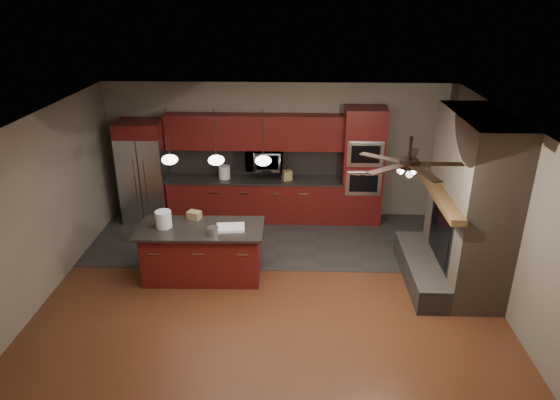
{
  "coord_description": "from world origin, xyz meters",
  "views": [
    {
      "loc": [
        0.4,
        -6.82,
        4.49
      ],
      "look_at": [
        0.12,
        0.6,
        1.33
      ],
      "focal_mm": 32.0,
      "sensor_mm": 36.0,
      "label": 1
    }
  ],
  "objects_px": {
    "kitchen_island": "(202,252)",
    "white_bucket": "(164,219)",
    "refrigerator": "(144,172)",
    "counter_bucket": "(224,172)",
    "paint_tray": "(231,228)",
    "microwave": "(264,159)",
    "paint_can": "(213,231)",
    "oven_tower": "(362,167)",
    "counter_box": "(287,175)",
    "cardboard_box": "(194,215)"
  },
  "relations": [
    {
      "from": "refrigerator",
      "to": "counter_box",
      "type": "bearing_deg",
      "value": 0.62
    },
    {
      "from": "counter_bucket",
      "to": "oven_tower",
      "type": "bearing_deg",
      "value": -0.15
    },
    {
      "from": "refrigerator",
      "to": "paint_tray",
      "type": "relative_size",
      "value": 4.7
    },
    {
      "from": "microwave",
      "to": "paint_tray",
      "type": "height_order",
      "value": "microwave"
    },
    {
      "from": "paint_tray",
      "to": "counter_bucket",
      "type": "xyz_separation_m",
      "value": [
        -0.43,
        2.36,
        0.09
      ]
    },
    {
      "from": "counter_bucket",
      "to": "microwave",
      "type": "bearing_deg",
      "value": 3.5
    },
    {
      "from": "microwave",
      "to": "paint_can",
      "type": "bearing_deg",
      "value": -103.79
    },
    {
      "from": "paint_can",
      "to": "cardboard_box",
      "type": "distance_m",
      "value": 0.68
    },
    {
      "from": "cardboard_box",
      "to": "counter_box",
      "type": "relative_size",
      "value": 1.08
    },
    {
      "from": "oven_tower",
      "to": "kitchen_island",
      "type": "distance_m",
      "value": 3.75
    },
    {
      "from": "kitchen_island",
      "to": "paint_tray",
      "type": "relative_size",
      "value": 4.58
    },
    {
      "from": "kitchen_island",
      "to": "white_bucket",
      "type": "distance_m",
      "value": 0.84
    },
    {
      "from": "oven_tower",
      "to": "kitchen_island",
      "type": "xyz_separation_m",
      "value": [
        -2.85,
        -2.32,
        -0.73
      ]
    },
    {
      "from": "oven_tower",
      "to": "counter_box",
      "type": "xyz_separation_m",
      "value": [
        -1.51,
        -0.04,
        -0.19
      ]
    },
    {
      "from": "microwave",
      "to": "counter_bucket",
      "type": "relative_size",
      "value": 2.78
    },
    {
      "from": "paint_can",
      "to": "cardboard_box",
      "type": "xyz_separation_m",
      "value": [
        -0.41,
        0.55,
        0.01
      ]
    },
    {
      "from": "oven_tower",
      "to": "counter_box",
      "type": "relative_size",
      "value": 11.91
    },
    {
      "from": "white_bucket",
      "to": "cardboard_box",
      "type": "distance_m",
      "value": 0.54
    },
    {
      "from": "cardboard_box",
      "to": "oven_tower",
      "type": "bearing_deg",
      "value": 53.29
    },
    {
      "from": "refrigerator",
      "to": "kitchen_island",
      "type": "distance_m",
      "value": 2.8
    },
    {
      "from": "oven_tower",
      "to": "paint_tray",
      "type": "relative_size",
      "value": 5.32
    },
    {
      "from": "white_bucket",
      "to": "counter_box",
      "type": "bearing_deg",
      "value": 49.6
    },
    {
      "from": "paint_tray",
      "to": "cardboard_box",
      "type": "relative_size",
      "value": 2.08
    },
    {
      "from": "oven_tower",
      "to": "paint_can",
      "type": "height_order",
      "value": "oven_tower"
    },
    {
      "from": "paint_tray",
      "to": "counter_box",
      "type": "xyz_separation_m",
      "value": [
        0.85,
        2.31,
        0.06
      ]
    },
    {
      "from": "oven_tower",
      "to": "paint_can",
      "type": "bearing_deg",
      "value": -135.74
    },
    {
      "from": "counter_box",
      "to": "white_bucket",
      "type": "bearing_deg",
      "value": -153.49
    },
    {
      "from": "kitchen_island",
      "to": "paint_tray",
      "type": "bearing_deg",
      "value": -5.45
    },
    {
      "from": "microwave",
      "to": "cardboard_box",
      "type": "xyz_separation_m",
      "value": [
        -1.05,
        -2.06,
        -0.31
      ]
    },
    {
      "from": "microwave",
      "to": "white_bucket",
      "type": "xyz_separation_m",
      "value": [
        -1.48,
        -2.38,
        -0.24
      ]
    },
    {
      "from": "paint_tray",
      "to": "white_bucket",
      "type": "bearing_deg",
      "value": 171.61
    },
    {
      "from": "refrigerator",
      "to": "counter_bucket",
      "type": "relative_size",
      "value": 7.98
    },
    {
      "from": "refrigerator",
      "to": "paint_tray",
      "type": "distance_m",
      "value": 3.07
    },
    {
      "from": "oven_tower",
      "to": "paint_tray",
      "type": "height_order",
      "value": "oven_tower"
    },
    {
      "from": "refrigerator",
      "to": "counter_bucket",
      "type": "height_order",
      "value": "refrigerator"
    },
    {
      "from": "paint_can",
      "to": "counter_bucket",
      "type": "relative_size",
      "value": 0.69
    },
    {
      "from": "white_bucket",
      "to": "cardboard_box",
      "type": "relative_size",
      "value": 1.29
    },
    {
      "from": "refrigerator",
      "to": "paint_tray",
      "type": "height_order",
      "value": "refrigerator"
    },
    {
      "from": "refrigerator",
      "to": "kitchen_island",
      "type": "xyz_separation_m",
      "value": [
        1.56,
        -2.25,
        -0.59
      ]
    },
    {
      "from": "cardboard_box",
      "to": "counter_bucket",
      "type": "distance_m",
      "value": 2.02
    },
    {
      "from": "kitchen_island",
      "to": "white_bucket",
      "type": "bearing_deg",
      "value": 178.47
    },
    {
      "from": "oven_tower",
      "to": "white_bucket",
      "type": "bearing_deg",
      "value": -146.09
    },
    {
      "from": "paint_tray",
      "to": "kitchen_island",
      "type": "bearing_deg",
      "value": 169.46
    },
    {
      "from": "paint_tray",
      "to": "paint_can",
      "type": "bearing_deg",
      "value": -148.85
    },
    {
      "from": "counter_bucket",
      "to": "counter_box",
      "type": "xyz_separation_m",
      "value": [
        1.28,
        -0.05,
        -0.03
      ]
    },
    {
      "from": "refrigerator",
      "to": "paint_can",
      "type": "relative_size",
      "value": 11.62
    },
    {
      "from": "microwave",
      "to": "refrigerator",
      "type": "relative_size",
      "value": 0.35
    },
    {
      "from": "oven_tower",
      "to": "white_bucket",
      "type": "distance_m",
      "value": 4.16
    },
    {
      "from": "refrigerator",
      "to": "paint_can",
      "type": "distance_m",
      "value": 3.06
    },
    {
      "from": "refrigerator",
      "to": "counter_box",
      "type": "xyz_separation_m",
      "value": [
        2.9,
        0.03,
        -0.05
      ]
    }
  ]
}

